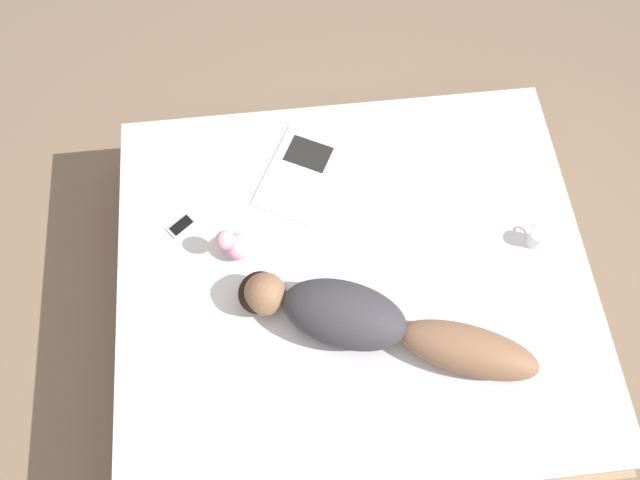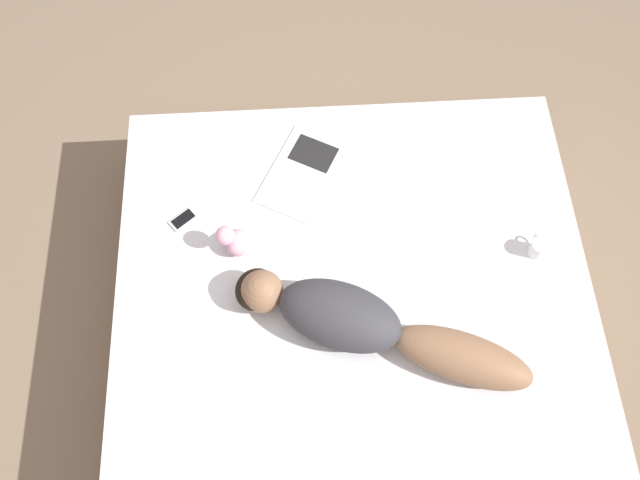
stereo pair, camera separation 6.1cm
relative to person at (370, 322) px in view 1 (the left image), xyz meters
The scene contains 7 objects.
ground_plane 0.66m from the person, ahead, with size 12.00×12.00×0.00m, color #7A6651.
bed 0.44m from the person, ahead, with size 1.97×2.24×0.50m.
person is the anchor object (origin of this frame).
open_magazine 0.86m from the person, 15.54° to the left, with size 0.58×0.50×0.01m.
coffee_mug 0.90m from the person, 68.04° to the right, with size 0.11×0.08×0.09m.
cell_phone 1.02m from the person, 53.81° to the left, with size 0.13×0.15×0.01m.
plush_toy 0.71m from the person, 52.24° to the left, with size 0.13×0.15×0.18m.
Camera 1 is at (-1.01, 0.27, 3.18)m, focal length 35.00 mm.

